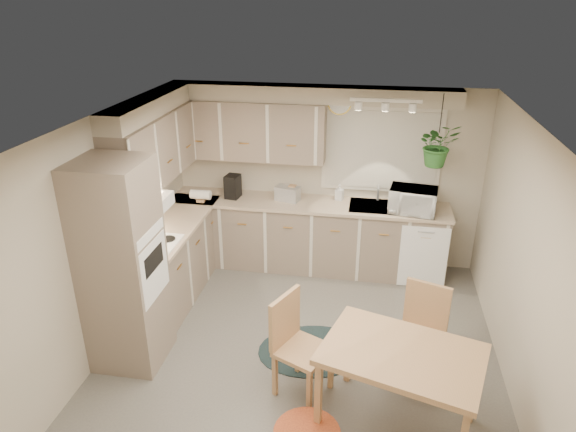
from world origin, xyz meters
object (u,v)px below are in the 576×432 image
object	(u,v)px
braided_rug	(312,350)
microwave	(413,198)
dining_table	(398,390)
chair_left	(304,348)
chair_back	(418,337)

from	to	relation	value
braided_rug	microwave	size ratio (longest dim) A/B	2.02
dining_table	braided_rug	size ratio (longest dim) A/B	1.11
dining_table	microwave	world-z (taller)	microwave
chair_left	braided_rug	xyz separation A→B (m)	(0.01, 0.59, -0.48)
chair_back	braided_rug	world-z (taller)	chair_back
microwave	dining_table	bearing A→B (deg)	-85.98
microwave	chair_back	bearing A→B (deg)	-81.61
dining_table	braided_rug	world-z (taller)	dining_table
chair_back	chair_left	bearing A→B (deg)	39.37
dining_table	chair_left	size ratio (longest dim) A/B	1.29
chair_back	braided_rug	size ratio (longest dim) A/B	0.84
chair_back	braided_rug	bearing A→B (deg)	7.45
chair_back	microwave	distance (m)	2.03
chair_back	braided_rug	xyz separation A→B (m)	(-1.02, 0.23, -0.47)
dining_table	microwave	xyz separation A→B (m)	(0.18, 2.57, 0.73)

